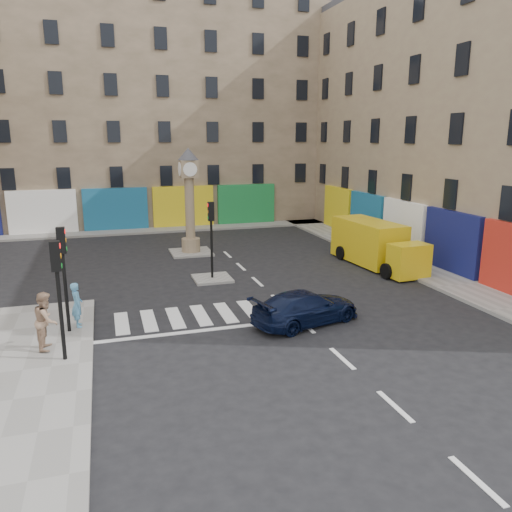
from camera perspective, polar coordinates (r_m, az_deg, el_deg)
name	(u,v)px	position (r m, az deg, el deg)	size (l,w,h in m)	color
ground	(316,335)	(17.88, 6.91, -8.98)	(120.00, 120.00, 0.00)	black
sidewalk_right	(383,255)	(30.25, 14.35, 0.15)	(2.60, 30.00, 0.15)	gray
sidewalk_far	(145,230)	(37.97, -12.53, 2.88)	(32.00, 2.40, 0.15)	gray
island_near	(212,279)	(24.51, -5.01, -2.58)	(1.80, 1.80, 0.12)	gray
island_far	(191,252)	(30.22, -7.42, 0.42)	(2.40, 2.40, 0.12)	gray
building_right	(486,116)	(33.28, 24.79, 14.30)	(10.00, 30.00, 16.00)	#968362
building_far	(134,116)	(43.20, -13.79, 15.29)	(32.00, 10.00, 17.00)	gray
traffic_light_left_near	(58,282)	(15.88, -21.71, -2.75)	(0.28, 0.22, 3.70)	black
traffic_light_left_far	(63,263)	(18.20, -21.17, -0.73)	(0.28, 0.22, 3.70)	black
traffic_light_island	(211,228)	(23.94, -5.14, 3.25)	(0.28, 0.22, 3.70)	black
clock_pillar	(189,194)	(29.64, -7.62, 7.01)	(1.20, 1.20, 6.10)	#968362
navy_sedan	(306,307)	(18.72, 5.72, -5.87)	(1.75, 4.30, 1.25)	black
yellow_van	(375,244)	(27.63, 13.44, 1.29)	(2.57, 6.59, 2.35)	gold
pedestrian_blue	(77,305)	(18.99, -19.78, -5.25)	(0.59, 0.39, 1.63)	#5AA1CE
pedestrian_tan	(46,320)	(17.38, -22.86, -6.80)	(0.91, 0.71, 1.88)	#A07D62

